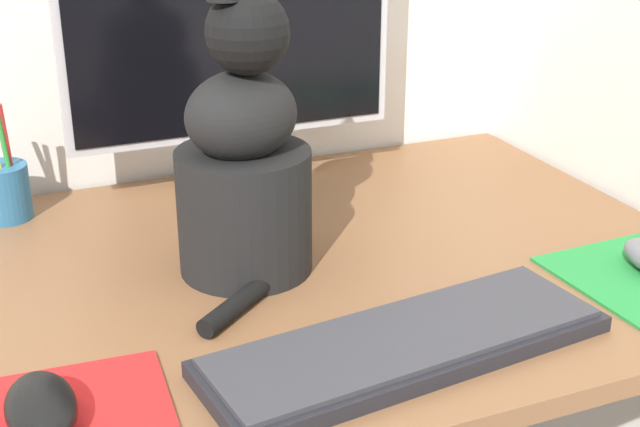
# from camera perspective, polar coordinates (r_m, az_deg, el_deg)

# --- Properties ---
(desk) EXTENTS (1.18, 0.75, 0.72)m
(desk) POSITION_cam_1_polar(r_m,az_deg,el_deg) (1.18, -4.35, -7.99)
(desk) COLOR brown
(desk) RESTS_ON ground_plane
(monitor) EXTENTS (0.50, 0.17, 0.41)m
(monitor) POSITION_cam_1_polar(r_m,az_deg,el_deg) (1.33, -5.70, 10.56)
(monitor) COLOR #B2B2B7
(monitor) RESTS_ON desk
(keyboard) EXTENTS (0.46, 0.20, 0.02)m
(keyboard) POSITION_cam_1_polar(r_m,az_deg,el_deg) (0.96, 5.52, -8.29)
(keyboard) COLOR black
(keyboard) RESTS_ON desk
(mousepad_left) EXTENTS (0.22, 0.20, 0.00)m
(mousepad_left) POSITION_cam_1_polar(r_m,az_deg,el_deg) (0.89, -16.27, -12.56)
(mousepad_left) COLOR red
(mousepad_left) RESTS_ON desk
(computer_mouse_left) EXTENTS (0.07, 0.11, 0.04)m
(computer_mouse_left) POSITION_cam_1_polar(r_m,az_deg,el_deg) (0.88, -17.44, -11.72)
(computer_mouse_left) COLOR black
(computer_mouse_left) RESTS_ON mousepad_left
(cat) EXTENTS (0.21, 0.27, 0.38)m
(cat) POSITION_cam_1_polar(r_m,az_deg,el_deg) (1.08, -4.75, 3.19)
(cat) COLOR black
(cat) RESTS_ON desk
(pen_cup) EXTENTS (0.07, 0.07, 0.17)m
(pen_cup) POSITION_cam_1_polar(r_m,az_deg,el_deg) (1.35, -19.60, 1.44)
(pen_cup) COLOR #286089
(pen_cup) RESTS_ON desk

